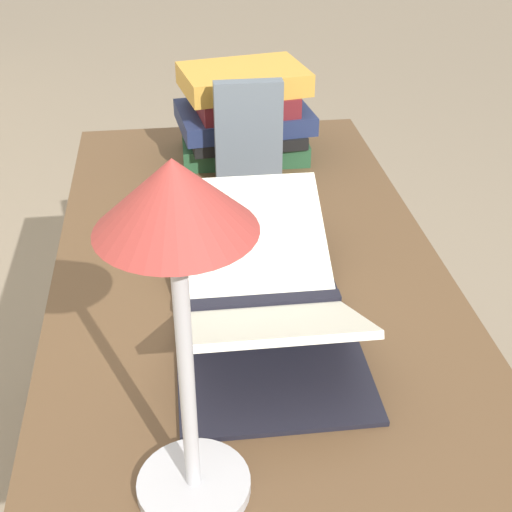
{
  "coord_description": "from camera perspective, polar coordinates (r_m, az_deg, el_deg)",
  "views": [
    {
      "loc": [
        -1.04,
        0.13,
        1.47
      ],
      "look_at": [
        -0.06,
        0.0,
        0.84
      ],
      "focal_mm": 50.0,
      "sensor_mm": 36.0,
      "label": 1
    }
  ],
  "objects": [
    {
      "name": "book_stack_tall",
      "position": [
        1.69,
        -0.98,
        11.29
      ],
      "size": [
        0.24,
        0.32,
        0.21
      ],
      "color": "#234C2D",
      "rests_on": "reading_desk"
    },
    {
      "name": "coffee_mug",
      "position": [
        1.33,
        -1.52,
        2.53
      ],
      "size": [
        0.07,
        0.11,
        0.1
      ],
      "rotation": [
        0.0,
        0.0,
        4.76
      ],
      "color": "white",
      "rests_on": "reading_desk"
    },
    {
      "name": "reading_lamp",
      "position": [
        0.69,
        -6.27,
        0.25
      ],
      "size": [
        0.16,
        0.16,
        0.44
      ],
      "color": "#ADADB2",
      "rests_on": "reading_desk"
    },
    {
      "name": "reading_desk",
      "position": [
        1.33,
        -0.29,
        -5.4
      ],
      "size": [
        1.44,
        0.71,
        0.76
      ],
      "color": "brown",
      "rests_on": "ground_plane"
    },
    {
      "name": "book_standing_upright",
      "position": [
        1.54,
        -0.6,
        9.67
      ],
      "size": [
        0.03,
        0.14,
        0.23
      ],
      "rotation": [
        0.0,
        0.0,
        -0.0
      ],
      "color": "slate",
      "rests_on": "reading_desk"
    },
    {
      "name": "open_book",
      "position": [
        1.17,
        0.2,
        -2.74
      ],
      "size": [
        0.58,
        0.29,
        0.13
      ],
      "rotation": [
        0.0,
        0.0,
        -0.01
      ],
      "color": "black",
      "rests_on": "reading_desk"
    }
  ]
}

